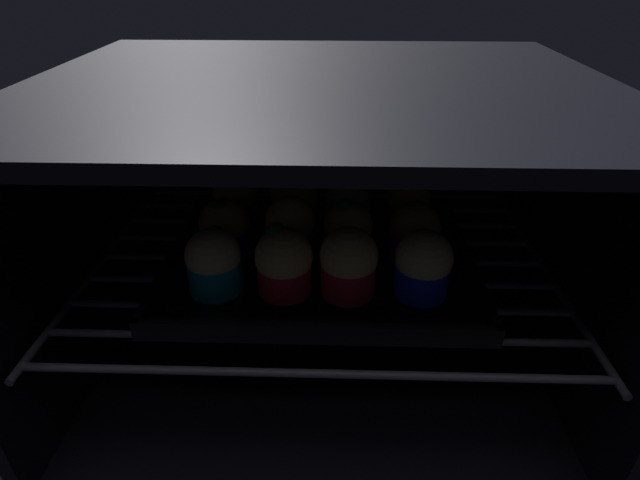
% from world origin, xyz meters
% --- Properties ---
extents(oven_cavity, '(0.59, 0.47, 0.37)m').
position_xyz_m(oven_cavity, '(0.00, 0.26, 0.17)').
color(oven_cavity, black).
rests_on(oven_cavity, ground).
extents(oven_rack, '(0.55, 0.42, 0.01)m').
position_xyz_m(oven_rack, '(0.00, 0.22, 0.14)').
color(oven_rack, '#42424C').
rests_on(oven_rack, oven_cavity).
extents(baking_tray, '(0.35, 0.28, 0.02)m').
position_xyz_m(baking_tray, '(0.00, 0.20, 0.15)').
color(baking_tray, black).
rests_on(baking_tray, oven_rack).
extents(muffin_row0_col0, '(0.06, 0.06, 0.07)m').
position_xyz_m(muffin_row0_col0, '(-0.11, 0.14, 0.19)').
color(muffin_row0_col0, '#0C8C84').
rests_on(muffin_row0_col0, baking_tray).
extents(muffin_row0_col1, '(0.06, 0.06, 0.08)m').
position_xyz_m(muffin_row0_col1, '(-0.04, 0.14, 0.19)').
color(muffin_row0_col1, red).
rests_on(muffin_row0_col1, baking_tray).
extents(muffin_row0_col2, '(0.06, 0.06, 0.08)m').
position_xyz_m(muffin_row0_col2, '(0.03, 0.13, 0.19)').
color(muffin_row0_col2, red).
rests_on(muffin_row0_col2, baking_tray).
extents(muffin_row0_col3, '(0.06, 0.06, 0.07)m').
position_xyz_m(muffin_row0_col3, '(0.11, 0.14, 0.19)').
color(muffin_row0_col3, '#1928B7').
rests_on(muffin_row0_col3, baking_tray).
extents(muffin_row1_col0, '(0.06, 0.06, 0.07)m').
position_xyz_m(muffin_row1_col0, '(-0.11, 0.21, 0.19)').
color(muffin_row1_col0, '#1928B7').
rests_on(muffin_row1_col0, baking_tray).
extents(muffin_row1_col1, '(0.06, 0.06, 0.08)m').
position_xyz_m(muffin_row1_col1, '(-0.03, 0.20, 0.19)').
color(muffin_row1_col1, '#1928B7').
rests_on(muffin_row1_col1, baking_tray).
extents(muffin_row1_col2, '(0.06, 0.06, 0.07)m').
position_xyz_m(muffin_row1_col2, '(0.03, 0.21, 0.19)').
color(muffin_row1_col2, red).
rests_on(muffin_row1_col2, baking_tray).
extents(muffin_row1_col3, '(0.06, 0.06, 0.07)m').
position_xyz_m(muffin_row1_col3, '(0.11, 0.20, 0.19)').
color(muffin_row1_col3, '#7A238C').
rests_on(muffin_row1_col3, baking_tray).
extents(muffin_row2_col0, '(0.06, 0.06, 0.08)m').
position_xyz_m(muffin_row2_col0, '(-0.11, 0.28, 0.19)').
color(muffin_row2_col0, '#1928B7').
rests_on(muffin_row2_col0, baking_tray).
extents(muffin_row2_col1, '(0.06, 0.06, 0.08)m').
position_xyz_m(muffin_row2_col1, '(-0.03, 0.27, 0.19)').
color(muffin_row2_col1, silver).
rests_on(muffin_row2_col1, baking_tray).
extents(muffin_row2_col2, '(0.06, 0.06, 0.07)m').
position_xyz_m(muffin_row2_col2, '(0.03, 0.28, 0.19)').
color(muffin_row2_col2, silver).
rests_on(muffin_row2_col2, baking_tray).
extents(muffin_row2_col3, '(0.06, 0.06, 0.08)m').
position_xyz_m(muffin_row2_col3, '(0.11, 0.27, 0.19)').
color(muffin_row2_col3, red).
rests_on(muffin_row2_col3, baking_tray).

